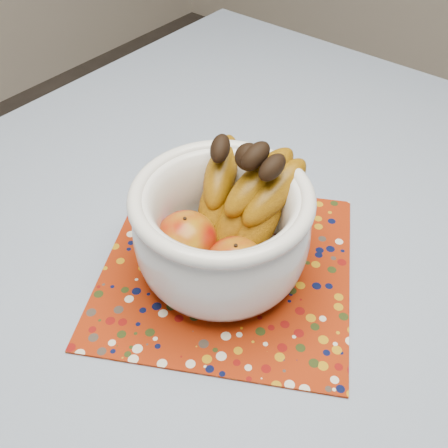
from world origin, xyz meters
TOP-DOWN VIEW (x-y plane):
  - table at (0.00, 0.00)m, footprint 1.20×1.20m
  - tablecloth at (0.00, 0.00)m, footprint 1.32×1.32m
  - placemat at (-0.04, -0.10)m, footprint 0.49×0.49m
  - fruit_bowl at (-0.04, -0.09)m, footprint 0.25×0.26m

SIDE VIEW (x-z plane):
  - table at x=0.00m, z-range 0.30..1.05m
  - tablecloth at x=0.00m, z-range 0.75..0.76m
  - placemat at x=-0.04m, z-range 0.76..0.76m
  - fruit_bowl at x=-0.04m, z-range 0.75..0.95m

